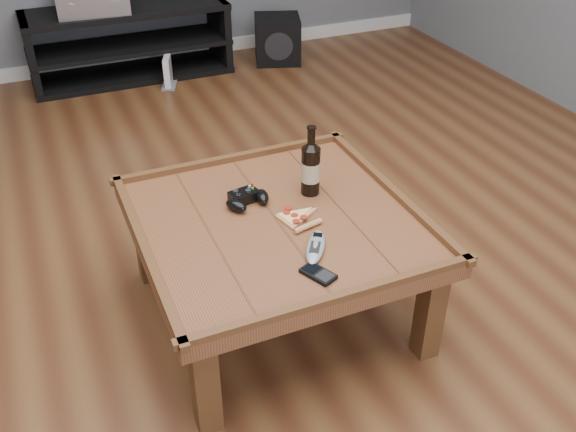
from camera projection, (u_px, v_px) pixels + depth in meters
name	position (u px, v px, depth m)	size (l,w,h in m)	color
ground	(278.00, 311.00, 2.59)	(6.00, 6.00, 0.00)	#472514
baseboard	(127.00, 59.00, 4.84)	(5.00, 0.02, 0.10)	silver
coffee_table	(277.00, 233.00, 2.37)	(1.03, 1.03, 0.48)	#542F18
media_console	(130.00, 43.00, 4.55)	(1.40, 0.45, 0.50)	black
beer_bottle	(311.00, 167.00, 2.43)	(0.07, 0.07, 0.28)	black
game_controller	(247.00, 199.00, 2.41)	(0.19, 0.14, 0.05)	black
pizza_slice	(296.00, 218.00, 2.33)	(0.17, 0.24, 0.02)	tan
smartphone	(318.00, 274.00, 2.07)	(0.10, 0.13, 0.02)	black
remote_control	(316.00, 247.00, 2.18)	(0.16, 0.20, 0.03)	gray
subwoofer	(277.00, 39.00, 4.87)	(0.42, 0.42, 0.33)	black
game_console	(168.00, 73.00, 4.48)	(0.15, 0.19, 0.21)	slate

